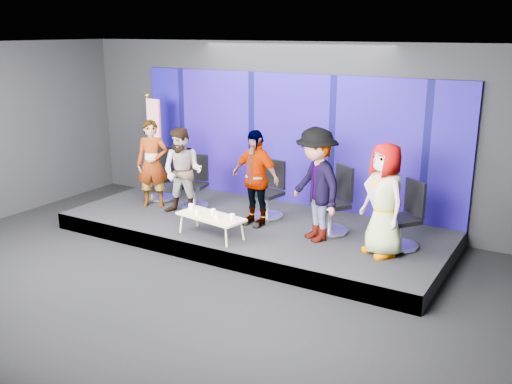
% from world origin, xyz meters
% --- Properties ---
extents(ground, '(10.00, 10.00, 0.00)m').
position_xyz_m(ground, '(0.00, 0.00, 0.00)').
color(ground, black).
rests_on(ground, ground).
extents(room_walls, '(10.02, 8.02, 3.51)m').
position_xyz_m(room_walls, '(0.00, 0.00, 2.43)').
color(room_walls, black).
rests_on(room_walls, ground).
extents(riser, '(7.00, 3.00, 0.30)m').
position_xyz_m(riser, '(0.00, 2.50, 0.15)').
color(riser, black).
rests_on(riser, ground).
extents(backdrop, '(7.00, 0.08, 2.60)m').
position_xyz_m(backdrop, '(0.00, 3.95, 1.60)').
color(backdrop, '#0D0864').
rests_on(backdrop, riser).
extents(chair_a, '(0.81, 0.81, 1.07)m').
position_xyz_m(chair_a, '(-2.43, 2.81, 0.65)').
color(chair_a, silver).
rests_on(chair_a, riser).
extents(panelist_a, '(0.75, 0.66, 1.73)m').
position_xyz_m(panelist_a, '(-2.23, 2.34, 1.16)').
color(panelist_a, black).
rests_on(panelist_a, riser).
extents(chair_b, '(0.68, 0.68, 1.03)m').
position_xyz_m(chair_b, '(-1.49, 2.73, 0.64)').
color(chair_b, silver).
rests_on(chair_b, riser).
extents(panelist_b, '(0.92, 0.78, 1.67)m').
position_xyz_m(panelist_b, '(-1.40, 2.23, 1.13)').
color(panelist_b, black).
rests_on(panelist_b, riser).
extents(chair_c, '(0.69, 0.69, 1.07)m').
position_xyz_m(chair_c, '(0.10, 2.91, 0.65)').
color(chair_c, silver).
rests_on(chair_c, riser).
extents(panelist_c, '(1.07, 0.57, 1.74)m').
position_xyz_m(panelist_c, '(0.09, 2.40, 1.17)').
color(panelist_c, black).
rests_on(panelist_c, riser).
extents(chair_d, '(0.93, 0.93, 1.18)m').
position_xyz_m(chair_d, '(1.47, 2.73, 0.69)').
color(chair_d, silver).
rests_on(chair_d, riser).
extents(panelist_d, '(1.42, 1.29, 1.91)m').
position_xyz_m(panelist_d, '(1.35, 2.24, 1.25)').
color(panelist_d, black).
rests_on(panelist_d, riser).
extents(chair_e, '(0.87, 0.87, 1.10)m').
position_xyz_m(chair_e, '(2.73, 2.63, 0.66)').
color(chair_e, silver).
rests_on(chair_e, riser).
extents(panelist_e, '(1.04, 0.97, 1.79)m').
position_xyz_m(panelist_e, '(2.53, 2.16, 1.19)').
color(panelist_e, black).
rests_on(panelist_e, riser).
extents(coffee_table, '(1.27, 0.70, 0.37)m').
position_xyz_m(coffee_table, '(-0.24, 1.48, 0.64)').
color(coffee_table, tan).
rests_on(coffee_table, riser).
extents(mug_a, '(0.08, 0.08, 0.10)m').
position_xyz_m(mug_a, '(-0.73, 1.58, 0.72)').
color(mug_a, white).
rests_on(mug_a, coffee_table).
extents(mug_b, '(0.08, 0.08, 0.10)m').
position_xyz_m(mug_b, '(-0.46, 1.39, 0.72)').
color(mug_b, white).
rests_on(mug_b, coffee_table).
extents(mug_c, '(0.08, 0.08, 0.09)m').
position_xyz_m(mug_c, '(-0.24, 1.55, 0.72)').
color(mug_c, white).
rests_on(mug_c, coffee_table).
extents(mug_d, '(0.07, 0.07, 0.09)m').
position_xyz_m(mug_d, '(-0.06, 1.38, 0.71)').
color(mug_d, white).
rests_on(mug_d, coffee_table).
extents(mug_e, '(0.08, 0.08, 0.10)m').
position_xyz_m(mug_e, '(0.19, 1.48, 0.72)').
color(mug_e, white).
rests_on(mug_e, coffee_table).
extents(flag_stand, '(0.49, 0.28, 2.13)m').
position_xyz_m(flag_stand, '(-2.92, 3.18, 1.43)').
color(flag_stand, black).
rests_on(flag_stand, riser).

